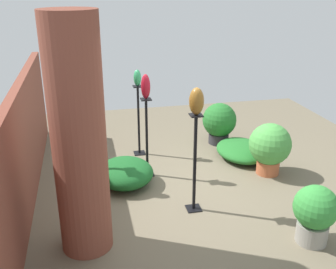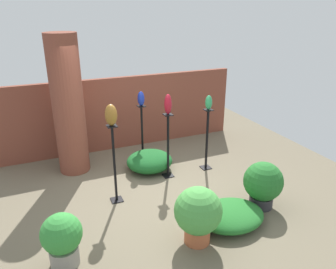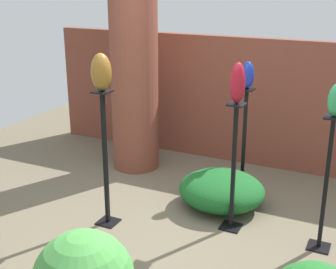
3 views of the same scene
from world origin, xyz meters
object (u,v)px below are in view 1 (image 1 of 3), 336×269
(art_vase_jade, at_px, (137,78))
(art_vase_cobalt, at_px, (80,102))
(art_vase_bronze, at_px, (196,101))
(pedestal_cobalt, at_px, (84,154))
(brick_pillar, at_px, (79,140))
(pedestal_jade, at_px, (139,124))
(potted_plant_walkway_edge, at_px, (315,212))
(pedestal_bronze, at_px, (195,168))
(potted_plant_front_left, at_px, (270,146))
(art_vase_ruby, at_px, (146,87))
(potted_plant_back_center, at_px, (219,122))
(pedestal_ruby, at_px, (147,141))

(art_vase_jade, distance_m, art_vase_cobalt, 1.43)
(art_vase_bronze, bearing_deg, art_vase_cobalt, 55.66)
(pedestal_cobalt, xyz_separation_m, art_vase_cobalt, (0.00, 0.00, 0.80))
(brick_pillar, bearing_deg, pedestal_cobalt, -1.13)
(pedestal_jade, bearing_deg, potted_plant_walkway_edge, -151.45)
(pedestal_jade, relative_size, pedestal_bronze, 0.92)
(pedestal_bronze, height_order, potted_plant_front_left, pedestal_bronze)
(pedestal_cobalt, relative_size, art_vase_ruby, 3.15)
(pedestal_cobalt, height_order, art_vase_cobalt, art_vase_cobalt)
(brick_pillar, xyz_separation_m, potted_plant_front_left, (1.27, -2.94, -0.88))
(art_vase_ruby, bearing_deg, potted_plant_walkway_edge, -142.87)
(art_vase_ruby, xyz_separation_m, potted_plant_back_center, (1.02, -1.57, -1.04))
(brick_pillar, relative_size, pedestal_ruby, 2.11)
(pedestal_ruby, bearing_deg, pedestal_cobalt, 100.93)
(brick_pillar, bearing_deg, art_vase_cobalt, -1.13)
(art_vase_bronze, relative_size, potted_plant_back_center, 0.44)
(potted_plant_front_left, relative_size, potted_plant_back_center, 1.07)
(art_vase_bronze, bearing_deg, brick_pillar, 108.39)
(potted_plant_back_center, bearing_deg, art_vase_bronze, 152.72)
(brick_pillar, relative_size, potted_plant_back_center, 3.40)
(art_vase_ruby, xyz_separation_m, art_vase_cobalt, (-0.19, 0.98, -0.12))
(pedestal_ruby, bearing_deg, potted_plant_back_center, -57.08)
(art_vase_bronze, distance_m, potted_plant_walkway_edge, 1.94)
(brick_pillar, distance_m, potted_plant_walkway_edge, 2.86)
(pedestal_bronze, relative_size, art_vase_jade, 4.89)
(art_vase_jade, distance_m, potted_plant_walkway_edge, 3.58)
(pedestal_ruby, bearing_deg, art_vase_bronze, -158.86)
(pedestal_cobalt, relative_size, potted_plant_walkway_edge, 1.61)
(pedestal_bronze, distance_m, art_vase_jade, 2.21)
(pedestal_cobalt, distance_m, potted_plant_walkway_edge, 3.28)
(brick_pillar, xyz_separation_m, art_vase_cobalt, (1.46, -0.03, -0.00))
(pedestal_ruby, xyz_separation_m, potted_plant_back_center, (1.02, -1.57, -0.15))
(brick_pillar, bearing_deg, art_vase_bronze, -71.61)
(art_vase_cobalt, height_order, potted_plant_back_center, art_vase_cobalt)
(art_vase_cobalt, bearing_deg, pedestal_bronze, -124.34)
(pedestal_ruby, bearing_deg, pedestal_jade, 0.19)
(art_vase_jade, distance_m, potted_plant_front_left, 2.48)
(art_vase_jade, bearing_deg, potted_plant_walkway_edge, -151.45)
(art_vase_cobalt, distance_m, potted_plant_front_left, 3.04)
(potted_plant_front_left, bearing_deg, pedestal_bronze, 117.85)
(art_vase_ruby, bearing_deg, art_vase_bronze, -158.86)
(pedestal_jade, xyz_separation_m, pedestal_bronze, (-2.02, -0.45, 0.05))
(pedestal_jade, height_order, art_vase_bronze, art_vase_bronze)
(art_vase_jade, xyz_separation_m, potted_plant_walkway_edge, (-3.02, -1.64, -1.00))
(potted_plant_walkway_edge, bearing_deg, pedestal_ruby, 37.13)
(pedestal_ruby, relative_size, art_vase_bronze, 3.65)
(pedestal_bronze, xyz_separation_m, potted_plant_front_left, (0.78, -1.48, -0.16))
(art_vase_bronze, height_order, potted_plant_front_left, art_vase_bronze)
(art_vase_bronze, xyz_separation_m, potted_plant_front_left, (0.78, -1.48, -1.08))
(art_vase_bronze, bearing_deg, pedestal_ruby, 21.14)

